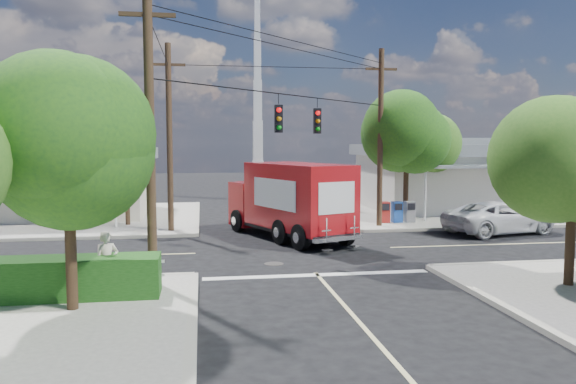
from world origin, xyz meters
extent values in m
plane|color=black|center=(0.00, 0.00, 0.00)|extent=(120.00, 120.00, 0.00)
cube|color=gray|center=(11.00, 11.00, 0.07)|extent=(14.00, 14.00, 0.14)
cube|color=#A8A395|center=(4.00, 11.00, 0.07)|extent=(0.25, 14.00, 0.14)
cube|color=#A8A395|center=(11.00, 4.00, 0.07)|extent=(14.00, 0.25, 0.14)
cube|color=gray|center=(-11.00, 11.00, 0.07)|extent=(14.00, 14.00, 0.14)
cube|color=#A8A395|center=(-4.00, 11.00, 0.07)|extent=(0.25, 14.00, 0.14)
cube|color=#A8A395|center=(-11.00, 4.00, 0.07)|extent=(14.00, 0.25, 0.14)
cube|color=#A8A395|center=(4.00, -11.00, 0.07)|extent=(0.25, 14.00, 0.14)
cube|color=#A8A395|center=(-4.00, -11.00, 0.07)|extent=(0.25, 14.00, 0.14)
cube|color=beige|center=(0.00, 10.00, 0.01)|extent=(0.12, 12.00, 0.01)
cube|color=beige|center=(0.00, -10.00, 0.01)|extent=(0.12, 12.00, 0.01)
cube|color=beige|center=(10.00, 0.00, 0.01)|extent=(12.00, 0.12, 0.01)
cube|color=beige|center=(-10.00, 0.00, 0.01)|extent=(12.00, 0.12, 0.01)
cube|color=silver|center=(0.00, -4.30, 0.01)|extent=(7.50, 0.40, 0.01)
cube|color=silver|center=(12.50, 12.00, 1.84)|extent=(11.00, 8.00, 3.40)
cube|color=gray|center=(12.50, 12.00, 3.89)|extent=(11.80, 8.80, 0.70)
cube|color=gray|center=(12.50, 12.00, 4.39)|extent=(6.05, 4.40, 0.50)
cube|color=gray|center=(12.50, 7.10, 3.04)|extent=(9.90, 1.80, 0.15)
cylinder|color=silver|center=(8.10, 6.30, 1.59)|extent=(0.12, 0.12, 2.90)
cylinder|color=silver|center=(16.90, 6.30, 1.59)|extent=(0.12, 0.12, 2.90)
cube|color=beige|center=(-12.00, 12.50, 1.74)|extent=(10.00, 8.00, 3.20)
cube|color=gray|center=(-12.00, 12.50, 3.69)|extent=(10.80, 8.80, 0.70)
cube|color=gray|center=(-12.00, 12.50, 4.19)|extent=(5.50, 4.40, 0.50)
cube|color=gray|center=(-12.00, 7.60, 2.84)|extent=(9.00, 1.80, 0.15)
cylinder|color=silver|center=(-8.00, 6.80, 1.49)|extent=(0.12, 0.12, 2.70)
cube|color=silver|center=(0.50, 20.00, 1.50)|extent=(0.80, 0.80, 3.00)
cube|color=silver|center=(0.50, 20.00, 4.50)|extent=(0.70, 0.70, 3.00)
cube|color=silver|center=(0.50, 20.00, 7.50)|extent=(0.60, 0.60, 3.00)
cube|color=silver|center=(0.50, 20.00, 10.50)|extent=(0.50, 0.50, 3.00)
cube|color=silver|center=(0.50, 20.00, 13.50)|extent=(0.40, 0.40, 3.00)
cylinder|color=#422D1C|center=(-7.00, -7.50, 2.00)|extent=(0.28, 0.28, 3.71)
sphere|color=#1D4B19|center=(-7.00, -7.50, 4.32)|extent=(3.71, 3.71, 3.71)
sphere|color=#1D4B19|center=(-7.40, -7.30, 4.55)|extent=(3.02, 3.02, 3.02)
sphere|color=#1D4B19|center=(-6.65, -7.80, 4.20)|extent=(3.25, 3.25, 3.25)
cylinder|color=#422D1C|center=(7.20, 6.80, 2.19)|extent=(0.28, 0.28, 4.10)
sphere|color=#1D4B19|center=(7.20, 6.80, 4.75)|extent=(4.10, 4.10, 4.10)
sphere|color=#1D4B19|center=(6.80, 7.00, 5.00)|extent=(3.33, 3.33, 3.33)
sphere|color=#1D4B19|center=(7.55, 6.50, 4.62)|extent=(3.58, 3.58, 3.58)
cylinder|color=#422D1C|center=(9.80, 9.00, 1.93)|extent=(0.28, 0.28, 3.58)
sphere|color=#32671C|center=(9.80, 9.00, 4.17)|extent=(3.58, 3.58, 3.58)
sphere|color=#32671C|center=(9.40, 9.20, 4.40)|extent=(2.91, 2.91, 2.91)
sphere|color=#32671C|center=(10.15, 8.70, 4.06)|extent=(3.14, 3.14, 3.14)
cylinder|color=#422D1C|center=(7.00, -7.20, 1.87)|extent=(0.28, 0.28, 3.46)
sphere|color=#32671C|center=(7.00, -7.20, 4.03)|extent=(3.46, 3.46, 3.46)
sphere|color=#32671C|center=(6.60, -7.00, 4.24)|extent=(2.81, 2.81, 2.81)
cylinder|color=#422D1C|center=(-7.50, 7.50, 2.64)|extent=(0.24, 0.24, 5.00)
cone|color=#2A6425|center=(-6.60, 7.50, 5.24)|extent=(0.50, 2.06, 0.98)
cone|color=#2A6425|center=(-6.94, 8.20, 5.24)|extent=(1.92, 1.68, 0.98)
cone|color=#2A6425|center=(-7.70, 8.38, 5.24)|extent=(2.12, 0.95, 0.98)
cone|color=#2A6425|center=(-8.31, 7.89, 5.24)|extent=(1.34, 2.07, 0.98)
cone|color=#2A6425|center=(-8.31, 7.11, 5.24)|extent=(1.34, 2.07, 0.98)
cone|color=#2A6425|center=(-7.70, 6.62, 5.24)|extent=(2.12, 0.95, 0.98)
cone|color=#2A6425|center=(-6.94, 6.80, 5.24)|extent=(1.92, 1.68, 0.98)
cylinder|color=#422D1C|center=(-9.50, 9.00, 2.44)|extent=(0.24, 0.24, 4.60)
cone|color=#2A6425|center=(-8.60, 9.00, 4.84)|extent=(0.50, 2.06, 0.98)
cone|color=#2A6425|center=(-8.94, 9.70, 4.84)|extent=(1.92, 1.68, 0.98)
cone|color=#2A6425|center=(-9.70, 9.88, 4.84)|extent=(2.12, 0.95, 0.98)
cone|color=#2A6425|center=(-10.31, 9.39, 4.84)|extent=(1.34, 2.07, 0.98)
cone|color=#2A6425|center=(-10.31, 8.61, 4.84)|extent=(1.34, 2.07, 0.98)
cone|color=#2A6425|center=(-9.70, 8.12, 4.84)|extent=(2.12, 0.95, 0.98)
cone|color=#2A6425|center=(-8.94, 8.30, 4.84)|extent=(1.92, 1.68, 0.98)
cylinder|color=#473321|center=(-5.20, -5.20, 4.50)|extent=(0.28, 0.28, 9.00)
cube|color=#473321|center=(-5.20, -5.20, 8.00)|extent=(1.60, 0.12, 0.12)
cylinder|color=#473321|center=(5.20, 5.20, 4.50)|extent=(0.28, 0.28, 9.00)
cube|color=#473321|center=(5.20, 5.20, 8.00)|extent=(1.60, 0.12, 0.12)
cylinder|color=#473321|center=(-5.20, 5.20, 4.50)|extent=(0.28, 0.28, 9.00)
cube|color=#473321|center=(-5.20, 5.20, 8.00)|extent=(1.60, 0.12, 0.12)
cylinder|color=black|center=(0.00, 0.00, 6.20)|extent=(10.43, 10.43, 0.04)
cube|color=black|center=(-0.80, -0.80, 5.25)|extent=(0.30, 0.24, 1.05)
sphere|color=red|center=(-0.80, -0.94, 5.58)|extent=(0.20, 0.20, 0.20)
cube|color=black|center=(1.10, 1.10, 5.25)|extent=(0.30, 0.24, 1.05)
sphere|color=red|center=(1.10, 0.96, 5.58)|extent=(0.20, 0.20, 0.20)
cube|color=silver|center=(-7.80, -5.60, 0.49)|extent=(5.94, 0.05, 0.08)
cube|color=silver|center=(-7.80, -5.60, 0.89)|extent=(5.94, 0.05, 0.08)
cube|color=silver|center=(-5.00, -5.60, 0.64)|extent=(0.09, 0.06, 1.00)
cube|color=#154111|center=(-8.00, -6.40, 0.69)|extent=(6.20, 1.20, 1.10)
cube|color=maroon|center=(5.80, 6.20, 0.69)|extent=(0.50, 0.50, 1.10)
cube|color=#1E4AA7|center=(6.50, 6.20, 0.69)|extent=(0.50, 0.50, 1.10)
cube|color=slate|center=(7.20, 6.20, 0.69)|extent=(0.50, 0.50, 1.10)
cube|color=black|center=(0.15, 3.02, 0.54)|extent=(5.02, 7.91, 0.24)
cube|color=#A41015|center=(-1.00, 5.77, 1.32)|extent=(2.81, 2.44, 2.15)
cube|color=black|center=(-1.27, 6.40, 1.71)|extent=(1.99, 1.02, 0.93)
cube|color=silver|center=(-1.34, 6.58, 0.64)|extent=(2.12, 0.98, 0.34)
cube|color=#A41015|center=(0.49, 2.20, 2.01)|extent=(4.44, 6.18, 2.84)
cube|color=white|center=(1.63, 2.68, 2.15)|extent=(1.37, 3.26, 1.27)
cube|color=white|center=(-0.66, 1.72, 2.15)|extent=(1.37, 3.26, 1.27)
cube|color=white|center=(1.59, -0.43, 2.15)|extent=(1.63, 0.70, 1.27)
cube|color=silver|center=(1.64, -0.55, 0.54)|extent=(2.26, 1.13, 0.18)
cube|color=silver|center=(1.05, -0.93, 0.93)|extent=(0.43, 0.22, 0.98)
cube|color=silver|center=(2.32, -0.41, 0.93)|extent=(0.43, 0.22, 0.98)
cylinder|color=black|center=(-1.98, 5.20, 0.54)|extent=(0.70, 1.11, 1.08)
cylinder|color=black|center=(0.09, 6.07, 0.54)|extent=(0.70, 1.11, 1.08)
cylinder|color=black|center=(0.20, -0.04, 0.54)|extent=(0.70, 1.11, 1.08)
cylinder|color=black|center=(2.28, 0.83, 0.54)|extent=(0.70, 1.11, 1.08)
imported|color=silver|center=(10.40, 2.72, 0.77)|extent=(5.95, 3.75, 1.53)
imported|color=beige|center=(-6.36, -6.11, 1.02)|extent=(0.75, 0.63, 1.75)
camera|label=1|loc=(-3.74, -22.07, 4.33)|focal=35.00mm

